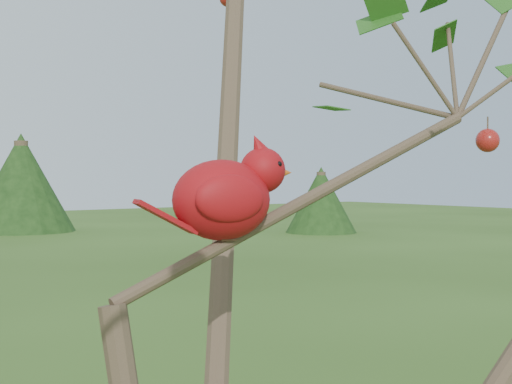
# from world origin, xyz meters

# --- Properties ---
(crabapple_tree) EXTENTS (2.35, 2.05, 2.95)m
(crabapple_tree) POSITION_xyz_m (0.03, -0.02, 2.12)
(crabapple_tree) COLOR #453325
(crabapple_tree) RESTS_ON ground
(cardinal) EXTENTS (0.22, 0.13, 0.16)m
(cardinal) POSITION_xyz_m (0.11, 0.09, 2.08)
(cardinal) COLOR #AC0E12
(cardinal) RESTS_ON ground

